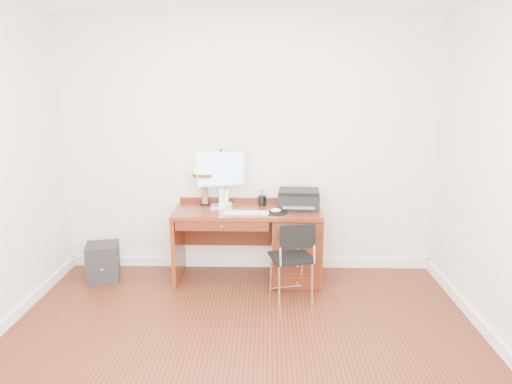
{
  "coord_description": "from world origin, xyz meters",
  "views": [
    {
      "loc": [
        0.2,
        -3.55,
        2.04
      ],
      "look_at": [
        0.09,
        1.2,
        0.98
      ],
      "focal_mm": 35.0,
      "sensor_mm": 36.0,
      "label": 1
    }
  ],
  "objects_px": {
    "leg_lamp": "(204,169)",
    "equipment_box": "(103,261)",
    "phone": "(227,201)",
    "chair": "(292,253)",
    "desk": "(279,241)",
    "monitor": "(222,172)",
    "printer": "(299,199)"
  },
  "relations": [
    {
      "from": "monitor",
      "to": "equipment_box",
      "type": "relative_size",
      "value": 1.53
    },
    {
      "from": "leg_lamp",
      "to": "monitor",
      "type": "bearing_deg",
      "value": -15.26
    },
    {
      "from": "printer",
      "to": "chair",
      "type": "xyz_separation_m",
      "value": [
        -0.1,
        -0.66,
        -0.36
      ]
    },
    {
      "from": "monitor",
      "to": "chair",
      "type": "relative_size",
      "value": 0.73
    },
    {
      "from": "monitor",
      "to": "phone",
      "type": "relative_size",
      "value": 3.32
    },
    {
      "from": "desk",
      "to": "chair",
      "type": "bearing_deg",
      "value": -79.46
    },
    {
      "from": "desk",
      "to": "monitor",
      "type": "bearing_deg",
      "value": 167.96
    },
    {
      "from": "monitor",
      "to": "chair",
      "type": "xyz_separation_m",
      "value": [
        0.71,
        -0.7,
        -0.64
      ]
    },
    {
      "from": "desk",
      "to": "chair",
      "type": "height_order",
      "value": "chair"
    },
    {
      "from": "leg_lamp",
      "to": "equipment_box",
      "type": "distance_m",
      "value": 1.44
    },
    {
      "from": "equipment_box",
      "to": "phone",
      "type": "bearing_deg",
      "value": -5.08
    },
    {
      "from": "desk",
      "to": "phone",
      "type": "xyz_separation_m",
      "value": [
        -0.55,
        0.14,
        0.39
      ]
    },
    {
      "from": "leg_lamp",
      "to": "chair",
      "type": "height_order",
      "value": "leg_lamp"
    },
    {
      "from": "monitor",
      "to": "phone",
      "type": "height_order",
      "value": "monitor"
    },
    {
      "from": "printer",
      "to": "desk",
      "type": "bearing_deg",
      "value": -152.41
    },
    {
      "from": "monitor",
      "to": "desk",
      "type": "bearing_deg",
      "value": -23.34
    },
    {
      "from": "leg_lamp",
      "to": "phone",
      "type": "xyz_separation_m",
      "value": [
        0.23,
        -0.04,
        -0.33
      ]
    },
    {
      "from": "printer",
      "to": "leg_lamp",
      "type": "distance_m",
      "value": 1.03
    },
    {
      "from": "desk",
      "to": "printer",
      "type": "relative_size",
      "value": 3.35
    },
    {
      "from": "phone",
      "to": "equipment_box",
      "type": "distance_m",
      "value": 1.44
    },
    {
      "from": "desk",
      "to": "equipment_box",
      "type": "height_order",
      "value": "desk"
    },
    {
      "from": "leg_lamp",
      "to": "chair",
      "type": "xyz_separation_m",
      "value": [
        0.89,
        -0.75,
        -0.65
      ]
    },
    {
      "from": "leg_lamp",
      "to": "phone",
      "type": "bearing_deg",
      "value": -10.15
    },
    {
      "from": "monitor",
      "to": "phone",
      "type": "distance_m",
      "value": 0.32
    },
    {
      "from": "chair",
      "to": "monitor",
      "type": "bearing_deg",
      "value": 121.56
    },
    {
      "from": "phone",
      "to": "chair",
      "type": "xyz_separation_m",
      "value": [
        0.66,
        -0.71,
        -0.32
      ]
    },
    {
      "from": "phone",
      "to": "chair",
      "type": "relative_size",
      "value": 0.22
    },
    {
      "from": "phone",
      "to": "chair",
      "type": "bearing_deg",
      "value": -33.41
    },
    {
      "from": "desk",
      "to": "phone",
      "type": "bearing_deg",
      "value": 166.07
    },
    {
      "from": "monitor",
      "to": "printer",
      "type": "height_order",
      "value": "monitor"
    },
    {
      "from": "monitor",
      "to": "printer",
      "type": "distance_m",
      "value": 0.85
    },
    {
      "from": "leg_lamp",
      "to": "equipment_box",
      "type": "bearing_deg",
      "value": -167.56
    }
  ]
}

